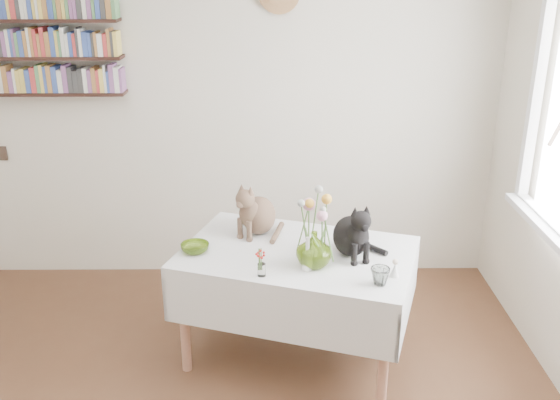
{
  "coord_description": "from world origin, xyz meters",
  "views": [
    {
      "loc": [
        0.42,
        -2.08,
        2.26
      ],
      "look_at": [
        0.45,
        1.03,
        1.05
      ],
      "focal_mm": 40.0,
      "sensor_mm": 36.0,
      "label": 1
    }
  ],
  "objects_px": {
    "dining_table": "(297,278)",
    "flower_vase": "(314,249)",
    "bookshelf_unit": "(43,26)",
    "tabby_cat": "(259,206)",
    "black_cat": "(351,226)"
  },
  "relations": [
    {
      "from": "tabby_cat",
      "to": "bookshelf_unit",
      "type": "height_order",
      "value": "bookshelf_unit"
    },
    {
      "from": "dining_table",
      "to": "black_cat",
      "type": "height_order",
      "value": "black_cat"
    },
    {
      "from": "flower_vase",
      "to": "bookshelf_unit",
      "type": "distance_m",
      "value": 2.36
    },
    {
      "from": "tabby_cat",
      "to": "flower_vase",
      "type": "relative_size",
      "value": 1.68
    },
    {
      "from": "black_cat",
      "to": "flower_vase",
      "type": "height_order",
      "value": "black_cat"
    },
    {
      "from": "bookshelf_unit",
      "to": "black_cat",
      "type": "bearing_deg",
      "value": -28.53
    },
    {
      "from": "tabby_cat",
      "to": "bookshelf_unit",
      "type": "distance_m",
      "value": 1.88
    },
    {
      "from": "black_cat",
      "to": "bookshelf_unit",
      "type": "bearing_deg",
      "value": 134.66
    },
    {
      "from": "black_cat",
      "to": "flower_vase",
      "type": "bearing_deg",
      "value": -161.04
    },
    {
      "from": "tabby_cat",
      "to": "black_cat",
      "type": "height_order",
      "value": "tabby_cat"
    },
    {
      "from": "dining_table",
      "to": "flower_vase",
      "type": "distance_m",
      "value": 0.34
    },
    {
      "from": "tabby_cat",
      "to": "bookshelf_unit",
      "type": "xyz_separation_m",
      "value": [
        -1.42,
        0.75,
        0.98
      ]
    },
    {
      "from": "dining_table",
      "to": "tabby_cat",
      "type": "xyz_separation_m",
      "value": [
        -0.23,
        0.28,
        0.34
      ]
    },
    {
      "from": "dining_table",
      "to": "flower_vase",
      "type": "relative_size",
      "value": 7.37
    },
    {
      "from": "dining_table",
      "to": "bookshelf_unit",
      "type": "xyz_separation_m",
      "value": [
        -1.65,
        1.03,
        1.32
      ]
    }
  ]
}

